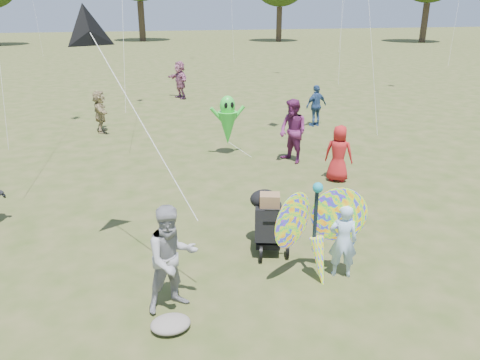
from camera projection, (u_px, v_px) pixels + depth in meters
name	position (u px, v px, depth m)	size (l,w,h in m)	color
ground	(276.00, 273.00, 7.65)	(160.00, 160.00, 0.00)	#51592B
child_girl	(343.00, 241.00, 7.37)	(0.45, 0.30, 1.24)	#A4C4E9
adult_man	(172.00, 259.00, 6.51)	(0.77, 0.60, 1.59)	#929297
grey_bag	(171.00, 324.00, 6.28)	(0.54, 0.44, 0.17)	gray
crowd_a	(339.00, 153.00, 11.46)	(0.69, 0.45, 1.40)	#AB1B1D
crowd_c	(316.00, 106.00, 16.76)	(0.87, 0.36, 1.48)	#2D4B7D
crowd_d	(100.00, 112.00, 15.91)	(1.33, 0.42, 1.44)	#98855D
crowd_e	(293.00, 131.00, 12.78)	(0.85, 0.66, 1.75)	#692357
crowd_j	(180.00, 80.00, 21.83)	(1.60, 0.51, 1.72)	#9E5A7B
jogging_stroller	(268.00, 217.00, 8.21)	(0.71, 1.13, 1.09)	black
butterfly_kite	(317.00, 231.00, 7.20)	(1.74, 0.75, 1.83)	#FF2859
delta_kite_rig	(90.00, 33.00, 6.85)	(1.69, 1.97, 2.88)	black
alien_kite	(228.00, 122.00, 13.37)	(1.12, 0.69, 1.74)	green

